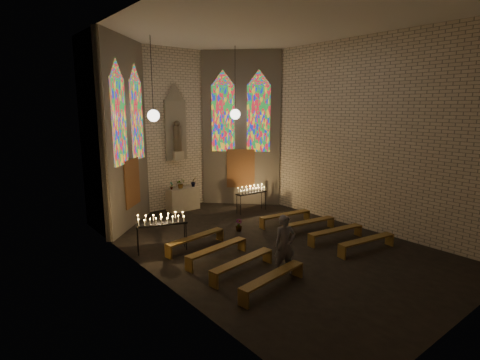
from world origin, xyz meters
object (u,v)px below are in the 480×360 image
(visitor, at_px, (285,245))
(altar, at_px, (183,199))
(aisle_flower_pot, at_px, (239,225))
(votive_stand_left, at_px, (161,221))
(votive_stand_right, at_px, (252,191))

(visitor, bearing_deg, altar, 102.49)
(aisle_flower_pot, xyz_separation_m, visitor, (-1.24, -3.57, 0.60))
(votive_stand_left, xyz_separation_m, votive_stand_right, (5.17, 1.71, -0.07))
(altar, relative_size, visitor, 0.84)
(votive_stand_left, distance_m, visitor, 4.03)
(votive_stand_left, xyz_separation_m, visitor, (1.89, -3.55, -0.17))
(votive_stand_left, bearing_deg, altar, 71.76)
(votive_stand_left, height_order, visitor, visitor)
(altar, bearing_deg, votive_stand_left, -127.93)
(altar, xyz_separation_m, votive_stand_left, (-3.00, -3.85, 0.50))
(votive_stand_right, xyz_separation_m, visitor, (-3.29, -5.26, -0.10))
(votive_stand_right, bearing_deg, altar, 137.55)
(altar, relative_size, votive_stand_left, 0.86)
(aisle_flower_pot, bearing_deg, votive_stand_left, -179.67)
(aisle_flower_pot, bearing_deg, visitor, -109.07)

